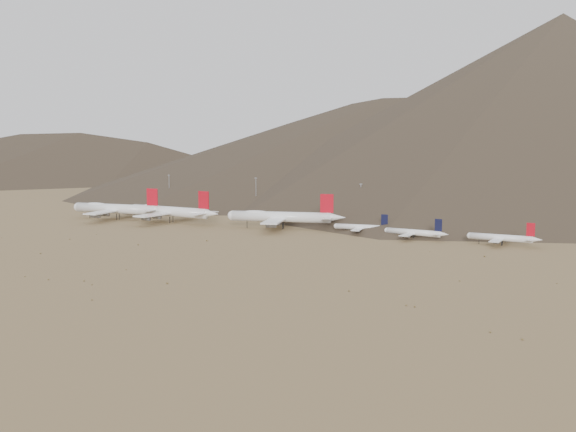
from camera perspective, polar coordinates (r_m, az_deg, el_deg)
The scene contains 14 objects.
ground at distance 442.77m, azimuth -3.36°, elevation -1.48°, with size 3000.00×3000.00×0.00m, color #92764B.
mountain_ridge at distance 1295.44m, azimuth 18.58°, elevation 10.19°, with size 4400.00×1000.00×300.00m.
widebody_west at distance 530.78m, azimuth -13.39°, elevation 0.57°, with size 77.94×60.59×23.24m.
widebody_centre at distance 506.32m, azimuth -9.30°, elevation 0.38°, with size 78.02×59.96×23.16m.
widebody_east at distance 466.96m, azimuth -0.52°, elevation -0.06°, with size 75.84×60.16×23.24m.
narrowbody_a at distance 447.59m, azimuth 5.92°, elevation -0.89°, with size 37.84×27.58×12.57m.
narrowbody_b at distance 427.43m, azimuth 10.00°, elevation -1.29°, with size 39.68×28.48×13.09m.
narrowbody_c at distance 416.18m, azimuth 16.61°, elevation -1.66°, with size 41.11×29.31×13.57m.
control_tower at distance 534.66m, azimuth 6.23°, elevation 0.47°, with size 8.00×8.00×12.00m.
mast_far_west at distance 634.06m, azimuth -9.37°, elevation 2.19°, with size 2.00×0.60×25.70m.
mast_west at distance 587.25m, azimuth -2.55°, elevation 1.93°, with size 2.00×0.60×25.70m.
mast_centre at distance 522.45m, azimuth 5.77°, elevation 1.31°, with size 2.00×0.60×25.70m.
mast_east at distance 519.62m, azimuth 17.07°, elevation 1.02°, with size 2.00×0.60×25.70m.
desert_scrub at distance 340.07m, azimuth -6.32°, elevation -3.94°, with size 448.87×167.76×0.83m.
Camera 1 is at (232.84, -371.35, 62.65)m, focal length 45.00 mm.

